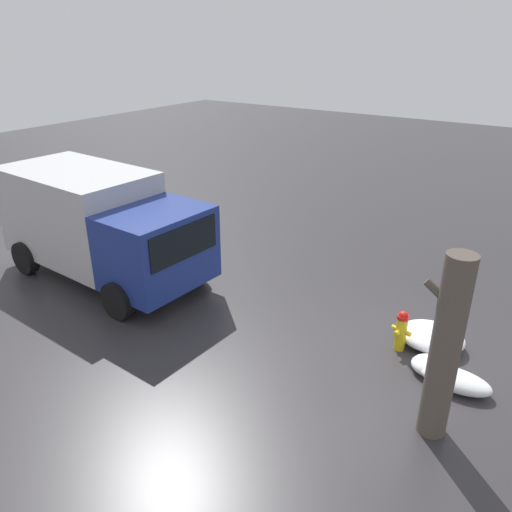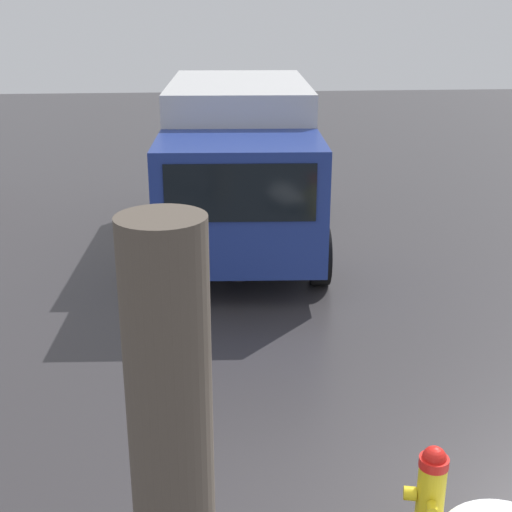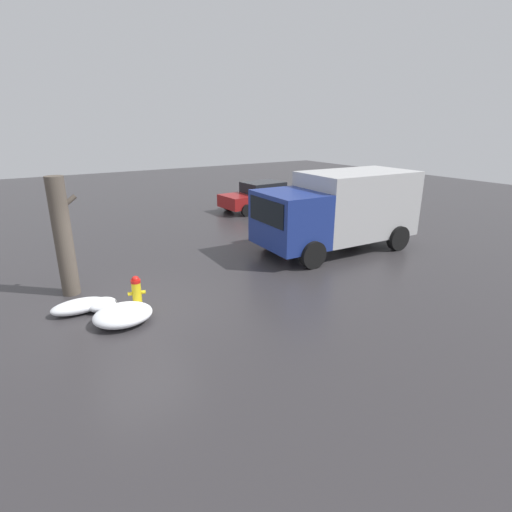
% 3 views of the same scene
% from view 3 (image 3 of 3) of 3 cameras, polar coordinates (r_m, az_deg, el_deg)
% --- Properties ---
extents(ground_plane, '(60.00, 60.00, 0.00)m').
position_cam_3_polar(ground_plane, '(10.52, -16.45, -7.31)').
color(ground_plane, '#333033').
extents(fire_hydrant, '(0.43, 0.34, 0.90)m').
position_cam_3_polar(fire_hydrant, '(10.34, -16.68, -5.00)').
color(fire_hydrant, yellow).
rests_on(fire_hydrant, ground_plane).
extents(tree_trunk, '(0.70, 0.46, 3.19)m').
position_cam_3_polar(tree_trunk, '(11.60, -25.83, 2.46)').
color(tree_trunk, brown).
rests_on(tree_trunk, ground_plane).
extents(delivery_truck, '(6.04, 2.96, 2.78)m').
position_cam_3_polar(delivery_truck, '(14.78, 11.88, 6.70)').
color(delivery_truck, navy).
rests_on(delivery_truck, ground_plane).
extents(pedestrian, '(0.40, 0.40, 1.85)m').
position_cam_3_polar(pedestrian, '(13.78, 5.64, 3.98)').
color(pedestrian, '#23232D').
rests_on(pedestrian, ground_plane).
extents(parked_car, '(4.31, 2.11, 1.47)m').
position_cam_3_polar(parked_car, '(21.43, 0.67, 8.59)').
color(parked_car, maroon).
rests_on(parked_car, ground_plane).
extents(snow_pile_by_hydrant, '(1.31, 0.64, 0.33)m').
position_cam_3_polar(snow_pile_by_hydrant, '(10.80, -23.96, -6.57)').
color(snow_pile_by_hydrant, white).
rests_on(snow_pile_by_hydrant, ground_plane).
extents(snow_pile_curbside, '(1.36, 1.16, 0.41)m').
position_cam_3_polar(snow_pile_curbside, '(9.88, -18.47, -7.97)').
color(snow_pile_curbside, white).
rests_on(snow_pile_curbside, ground_plane).
extents(snow_pile_by_tree, '(0.72, 0.66, 0.30)m').
position_cam_3_polar(snow_pile_by_tree, '(10.70, -21.09, -6.49)').
color(snow_pile_by_tree, white).
rests_on(snow_pile_by_tree, ground_plane).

